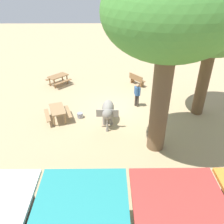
{
  "coord_description": "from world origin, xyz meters",
  "views": [
    {
      "loc": [
        0.36,
        13.13,
        7.71
      ],
      "look_at": [
        0.23,
        1.67,
        0.8
      ],
      "focal_mm": 37.24,
      "sensor_mm": 36.0,
      "label": 1
    }
  ],
  "objects": [
    {
      "name": "picnic_table_near",
      "position": [
        3.48,
        1.2,
        0.59
      ],
      "size": [
        1.9,
        1.91,
        0.78
      ],
      "rotation": [
        0.0,
        0.0,
        1.91
      ],
      "color": "#9E7A51",
      "rests_on": "ground_plane"
    },
    {
      "name": "shade_tree_secondary",
      "position": [
        -1.96,
        3.8,
        6.31
      ],
      "size": [
        5.38,
        4.94,
        8.36
      ],
      "color": "brown",
      "rests_on": "ground_plane"
    },
    {
      "name": "picnic_table_far",
      "position": [
        4.4,
        -3.93,
        0.59
      ],
      "size": [
        2.11,
        2.11,
        0.78
      ],
      "rotation": [
        0.0,
        0.0,
        3.94
      ],
      "color": "olive",
      "rests_on": "ground_plane"
    },
    {
      "name": "shade_tree_main",
      "position": [
        -5.21,
        0.44,
        5.36
      ],
      "size": [
        4.91,
        4.5,
        7.18
      ],
      "color": "brown",
      "rests_on": "ground_plane"
    },
    {
      "name": "person_handler",
      "position": [
        -1.44,
        -0.43,
        0.95
      ],
      "size": [
        0.38,
        0.4,
        1.62
      ],
      "rotation": [
        0.0,
        0.0,
        0.75
      ],
      "color": "#3F3833",
      "rests_on": "ground_plane"
    },
    {
      "name": "ground_plane",
      "position": [
        0.0,
        0.0,
        0.0
      ],
      "size": [
        60.0,
        60.0,
        0.0
      ],
      "primitive_type": "plane",
      "color": "tan"
    },
    {
      "name": "wooden_bench",
      "position": [
        -1.78,
        -3.82,
        0.47
      ],
      "size": [
        1.19,
        1.34,
        0.88
      ],
      "rotation": [
        0.0,
        0.0,
        2.24
      ],
      "color": "olive",
      "rests_on": "ground_plane"
    },
    {
      "name": "elephant",
      "position": [
        0.47,
        1.54,
        0.82
      ],
      "size": [
        1.26,
        1.86,
        1.29
      ],
      "rotation": [
        0.0,
        0.0,
        1.53
      ],
      "color": "gray",
      "rests_on": "ground_plane"
    },
    {
      "name": "feed_bucket",
      "position": [
        2.19,
        0.99,
        0.16
      ],
      "size": [
        0.36,
        0.36,
        0.32
      ],
      "primitive_type": "cylinder",
      "color": "gray",
      "rests_on": "ground_plane"
    }
  ]
}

